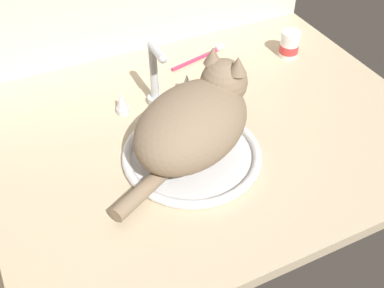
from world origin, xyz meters
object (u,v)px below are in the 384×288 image
object	(u,v)px
sink_basin	(192,154)
faucet	(155,83)
toothbrush	(200,57)
pill_bottle	(289,45)
cat	(197,119)

from	to	relation	value
sink_basin	faucet	size ratio (longest dim) A/B	1.50
sink_basin	toothbrush	xyz separation A→B (cm)	(19.31, 35.68, -0.26)
faucet	toothbrush	bearing A→B (deg)	37.10
toothbrush	pill_bottle	bearing A→B (deg)	-21.24
faucet	toothbrush	distance (cm)	25.01
sink_basin	faucet	world-z (taller)	faucet
cat	toothbrush	distance (cm)	40.07
cat	toothbrush	size ratio (longest dim) A/B	2.11
pill_bottle	toothbrush	distance (cm)	26.04
faucet	toothbrush	xyz separation A→B (cm)	(19.31, 14.60, -6.25)
sink_basin	faucet	xyz separation A→B (cm)	(0.00, 21.07, 5.99)
faucet	pill_bottle	world-z (taller)	faucet
faucet	pill_bottle	size ratio (longest dim) A/B	2.69
pill_bottle	toothbrush	world-z (taller)	pill_bottle
sink_basin	faucet	bearing A→B (deg)	90.00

